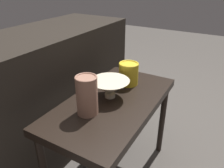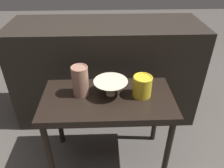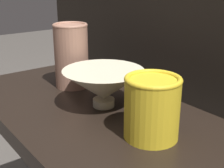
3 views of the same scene
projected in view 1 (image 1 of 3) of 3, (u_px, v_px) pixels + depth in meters
The scene contains 5 objects.
table at pixel (113, 111), 1.13m from camera, with size 0.77×0.41×0.54m.
couch_backdrop at pixel (39, 96), 1.41m from camera, with size 1.44×0.50×0.80m.
bowl at pixel (110, 87), 1.10m from camera, with size 0.20×0.20×0.09m.
vase_textured_left at pixel (87, 95), 0.95m from camera, with size 0.10×0.10×0.18m.
vase_colorful_right at pixel (128, 73), 1.23m from camera, with size 0.11×0.11×0.13m.
Camera 1 is at (-0.82, -0.47, 1.11)m, focal length 35.00 mm.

